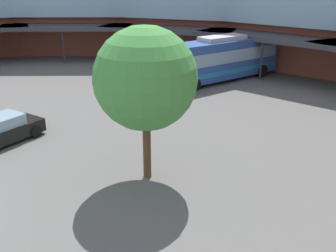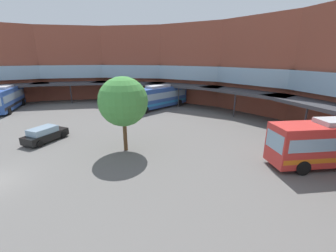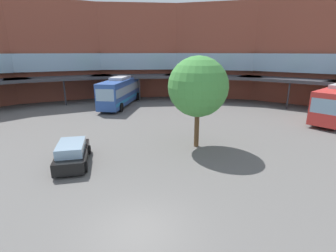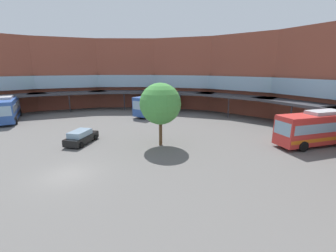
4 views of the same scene
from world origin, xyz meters
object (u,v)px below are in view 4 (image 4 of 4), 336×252
object	(u,v)px
bus_2	(322,128)
bus_3	(7,108)
parked_car	(81,137)
bus_0	(158,103)
plaza_tree	(160,104)

from	to	relation	value
bus_2	bus_3	size ratio (longest dim) A/B	1.01
parked_car	bus_2	bearing A→B (deg)	-77.96
parked_car	bus_0	bearing A→B (deg)	-11.95
bus_2	plaza_tree	distance (m)	17.97
bus_2	parked_car	bearing A→B (deg)	-18.47
bus_2	parked_car	xyz separation A→B (m)	(-20.75, -16.93, -1.21)
bus_2	bus_3	xyz separation A→B (m)	(-40.24, -18.37, 0.05)
bus_2	parked_car	distance (m)	26.81
parked_car	plaza_tree	xyz separation A→B (m)	(7.30, 5.33, 3.87)
bus_2	bus_3	distance (m)	44.23
bus_3	plaza_tree	xyz separation A→B (m)	(26.78, 6.76, 2.62)
bus_2	plaza_tree	world-z (taller)	plaza_tree
bus_2	bus_0	bearing A→B (deg)	-61.19
bus_0	parked_car	distance (m)	19.23
bus_0	plaza_tree	world-z (taller)	plaza_tree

